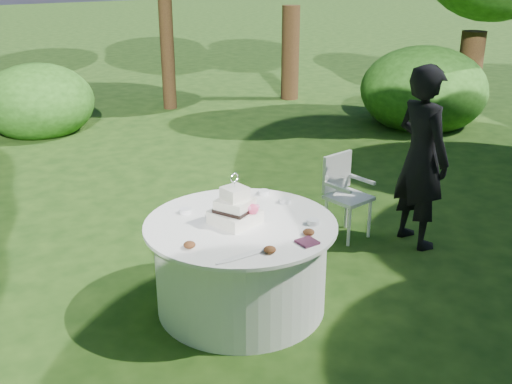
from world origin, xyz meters
TOP-DOWN VIEW (x-y plane):
  - ground at (0.00, 0.00)m, footprint 80.00×80.00m
  - napkins at (0.21, -0.60)m, footprint 0.14×0.14m
  - feather_plume at (-0.29, -0.51)m, footprint 0.48×0.07m
  - guest at (2.15, 0.04)m, footprint 0.53×0.73m
  - table at (0.00, 0.00)m, footprint 1.56×1.56m
  - cake at (-0.04, 0.02)m, footprint 0.39×0.39m
  - chair at (1.66, 0.59)m, footprint 0.45×0.44m
  - votives at (0.31, 0.15)m, footprint 0.92×0.87m
  - petal_cups at (-0.01, -0.19)m, footprint 0.99×1.13m

SIDE VIEW (x-z plane):
  - ground at x=0.00m, z-range 0.00..0.00m
  - table at x=0.00m, z-range 0.00..0.77m
  - chair at x=1.66m, z-range 0.08..0.95m
  - feather_plume at x=-0.29m, z-range 0.77..0.78m
  - napkins at x=0.21m, z-range 0.77..0.79m
  - votives at x=0.31m, z-range 0.77..0.81m
  - petal_cups at x=-0.01m, z-range 0.77..0.82m
  - cake at x=-0.04m, z-range 0.67..1.10m
  - guest at x=2.15m, z-range 0.00..1.84m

